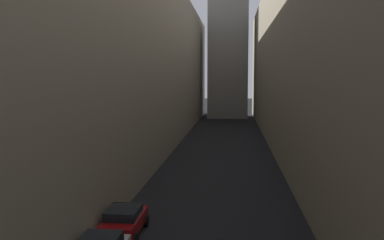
{
  "coord_description": "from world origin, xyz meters",
  "views": [
    {
      "loc": [
        1.26,
        1.83,
        8.18
      ],
      "look_at": [
        0.0,
        15.06,
        6.91
      ],
      "focal_mm": 41.09,
      "sensor_mm": 36.0,
      "label": 1
    }
  ],
  "objects": [
    {
      "name": "ground_plane",
      "position": [
        0.0,
        48.0,
        0.0
      ],
      "size": [
        264.0,
        264.0,
        0.0
      ],
      "primitive_type": "plane",
      "color": "black"
    },
    {
      "name": "parked_car_left_far",
      "position": [
        -4.4,
        23.71,
        0.77
      ],
      "size": [
        2.0,
        3.99,
        1.45
      ],
      "rotation": [
        0.0,
        0.0,
        1.57
      ],
      "color": "maroon",
      "rests_on": "ground"
    },
    {
      "name": "building_block_left",
      "position": [
        -11.99,
        50.0,
        9.98
      ],
      "size": [
        12.97,
        108.0,
        19.96
      ],
      "primitive_type": "cube",
      "color": "gray",
      "rests_on": "ground"
    },
    {
      "name": "building_block_right",
      "position": [
        12.04,
        50.0,
        10.48
      ],
      "size": [
        13.07,
        108.0,
        20.96
      ],
      "primitive_type": "cube",
      "color": "gray",
      "rests_on": "ground"
    }
  ]
}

